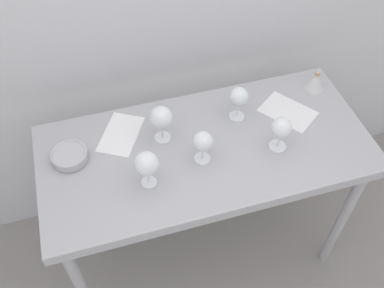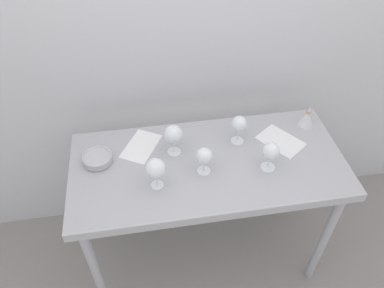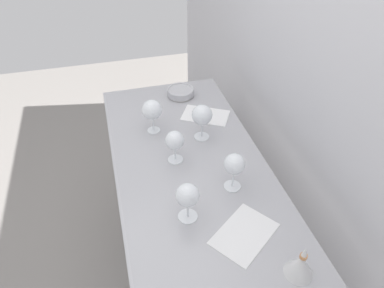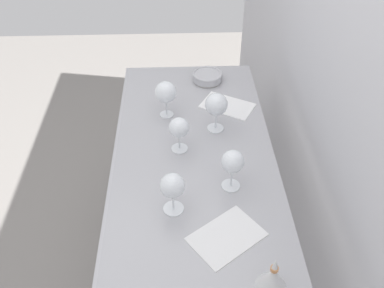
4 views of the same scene
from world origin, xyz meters
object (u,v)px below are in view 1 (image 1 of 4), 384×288
at_px(tasting_bowl, 70,156).
at_px(decanter_funnel, 315,81).
at_px(wine_glass_far_left, 161,118).
at_px(wine_glass_near_center, 203,142).
at_px(tasting_sheet_lower, 288,112).
at_px(tasting_sheet_upper, 121,134).
at_px(wine_glass_far_right, 239,97).
at_px(wine_glass_near_right, 281,129).
at_px(wine_glass_near_left, 147,164).

bearing_deg(tasting_bowl, decanter_funnel, 5.46).
relative_size(wine_glass_far_left, wine_glass_near_center, 1.16).
height_order(wine_glass_far_left, tasting_sheet_lower, wine_glass_far_left).
relative_size(wine_glass_far_left, tasting_sheet_upper, 0.75).
distance_m(wine_glass_far_right, wine_glass_near_right, 0.24).
xyz_separation_m(tasting_sheet_upper, tasting_sheet_lower, (0.75, -0.08, 0.00)).
relative_size(wine_glass_near_center, tasting_sheet_lower, 0.65).
height_order(wine_glass_near_right, wine_glass_near_center, wine_glass_near_right).
height_order(wine_glass_far_right, tasting_sheet_lower, wine_glass_far_right).
distance_m(wine_glass_near_left, tasting_sheet_upper, 0.31).
bearing_deg(wine_glass_far_right, wine_glass_near_left, -152.20).
height_order(wine_glass_far_left, wine_glass_far_right, wine_glass_far_left).
bearing_deg(decanter_funnel, tasting_bowl, -174.54).
bearing_deg(decanter_funnel, wine_glass_far_right, -170.03).
relative_size(wine_glass_near_center, tasting_sheet_upper, 0.65).
height_order(wine_glass_near_center, tasting_bowl, wine_glass_near_center).
bearing_deg(tasting_bowl, wine_glass_near_right, -11.78).
xyz_separation_m(wine_glass_near_right, decanter_funnel, (0.31, 0.29, -0.07)).
height_order(tasting_sheet_upper, decanter_funnel, decanter_funnel).
bearing_deg(wine_glass_near_left, tasting_bowl, 144.30).
distance_m(wine_glass_near_right, tasting_sheet_upper, 0.68).
xyz_separation_m(tasting_sheet_lower, tasting_bowl, (-0.97, 0.00, 0.02)).
xyz_separation_m(tasting_sheet_upper, decanter_funnel, (0.93, 0.03, 0.04)).
distance_m(wine_glass_near_center, decanter_funnel, 0.69).
bearing_deg(wine_glass_far_left, wine_glass_far_right, 4.71).
height_order(wine_glass_near_left, tasting_bowl, wine_glass_near_left).
height_order(tasting_sheet_upper, tasting_sheet_lower, same).
bearing_deg(decanter_funnel, tasting_sheet_lower, -148.74).
xyz_separation_m(wine_glass_near_right, wine_glass_near_left, (-0.56, -0.03, 0.01)).
height_order(wine_glass_far_left, tasting_sheet_upper, wine_glass_far_left).
relative_size(wine_glass_far_left, tasting_bowl, 1.17).
bearing_deg(tasting_sheet_lower, wine_glass_near_right, -162.02).
distance_m(wine_glass_near_left, wine_glass_near_center, 0.24).
bearing_deg(wine_glass_far_right, decanter_funnel, 9.97).
bearing_deg(tasting_sheet_upper, decanter_funnel, 31.55).
distance_m(wine_glass_far_left, wine_glass_near_right, 0.49).
distance_m(tasting_sheet_lower, tasting_bowl, 0.97).
bearing_deg(wine_glass_far_left, tasting_sheet_lower, -1.03).
bearing_deg(wine_glass_near_right, wine_glass_near_left, -177.19).
bearing_deg(tasting_sheet_lower, tasting_sheet_upper, 137.99).
xyz_separation_m(wine_glass_far_right, decanter_funnel, (0.42, 0.07, -0.07)).
bearing_deg(tasting_sheet_lower, wine_glass_near_left, 160.48).
bearing_deg(wine_glass_near_right, wine_glass_near_center, 175.25).
bearing_deg(tasting_bowl, wine_glass_near_left, -35.70).
distance_m(wine_glass_far_right, tasting_sheet_upper, 0.53).
xyz_separation_m(wine_glass_near_right, wine_glass_near_center, (-0.32, 0.03, -0.01)).
relative_size(wine_glass_far_left, tasting_sheet_lower, 0.75).
height_order(tasting_bowl, decanter_funnel, decanter_funnel).
distance_m(wine_glass_far_left, wine_glass_near_center, 0.20).
relative_size(tasting_sheet_lower, tasting_bowl, 1.55).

